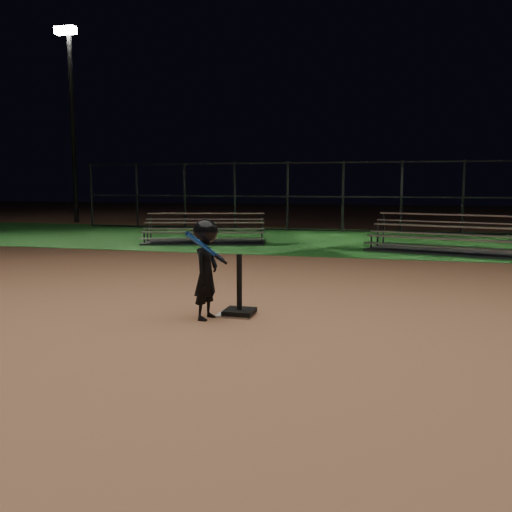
{
  "coord_description": "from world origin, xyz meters",
  "views": [
    {
      "loc": [
        2.07,
        -6.8,
        1.7
      ],
      "look_at": [
        0.0,
        1.0,
        0.65
      ],
      "focal_mm": 38.85,
      "sensor_mm": 36.0,
      "label": 1
    }
  ],
  "objects_px": {
    "home_plate": "(236,314)",
    "bleacher_right": "(449,245)",
    "batting_tee": "(239,303)",
    "child_batter": "(206,266)",
    "light_pole_left": "(71,109)",
    "bleacher_left": "(205,237)"
  },
  "relations": [
    {
      "from": "home_plate",
      "to": "bleacher_right",
      "type": "distance_m",
      "value": 8.39
    },
    {
      "from": "home_plate",
      "to": "bleacher_right",
      "type": "relative_size",
      "value": 0.11
    },
    {
      "from": "child_batter",
      "to": "home_plate",
      "type": "bearing_deg",
      "value": -34.47
    },
    {
      "from": "bleacher_left",
      "to": "light_pole_left",
      "type": "distance_m",
      "value": 11.81
    },
    {
      "from": "home_plate",
      "to": "batting_tee",
      "type": "distance_m",
      "value": 0.17
    },
    {
      "from": "home_plate",
      "to": "light_pole_left",
      "type": "relative_size",
      "value": 0.05
    },
    {
      "from": "batting_tee",
      "to": "light_pole_left",
      "type": "xyz_separation_m",
      "value": [
        -12.05,
        14.99,
        4.78
      ]
    },
    {
      "from": "bleacher_right",
      "to": "bleacher_left",
      "type": "bearing_deg",
      "value": -169.83
    },
    {
      "from": "home_plate",
      "to": "batting_tee",
      "type": "bearing_deg",
      "value": -38.62
    },
    {
      "from": "child_batter",
      "to": "bleacher_right",
      "type": "xyz_separation_m",
      "value": [
        3.5,
        8.07,
        -0.48
      ]
    },
    {
      "from": "child_batter",
      "to": "light_pole_left",
      "type": "relative_size",
      "value": 0.15
    },
    {
      "from": "bleacher_left",
      "to": "light_pole_left",
      "type": "xyz_separation_m",
      "value": [
        -8.52,
        6.64,
        4.77
      ]
    },
    {
      "from": "batting_tee",
      "to": "bleacher_left",
      "type": "height_order",
      "value": "bleacher_left"
    },
    {
      "from": "home_plate",
      "to": "bleacher_right",
      "type": "bearing_deg",
      "value": 67.57
    },
    {
      "from": "child_batter",
      "to": "bleacher_left",
      "type": "xyz_separation_m",
      "value": [
        -3.18,
        8.62,
        -0.5
      ]
    },
    {
      "from": "child_batter",
      "to": "light_pole_left",
      "type": "height_order",
      "value": "light_pole_left"
    },
    {
      "from": "bleacher_left",
      "to": "light_pole_left",
      "type": "relative_size",
      "value": 0.46
    },
    {
      "from": "bleacher_left",
      "to": "bleacher_right",
      "type": "bearing_deg",
      "value": -19.05
    },
    {
      "from": "home_plate",
      "to": "light_pole_left",
      "type": "xyz_separation_m",
      "value": [
        -12.0,
        14.94,
        4.93
      ]
    },
    {
      "from": "home_plate",
      "to": "batting_tee",
      "type": "height_order",
      "value": "batting_tee"
    },
    {
      "from": "child_batter",
      "to": "light_pole_left",
      "type": "distance_m",
      "value": 19.7
    },
    {
      "from": "batting_tee",
      "to": "child_batter",
      "type": "relative_size",
      "value": 0.62
    }
  ]
}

